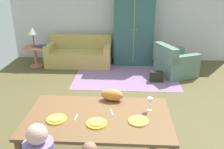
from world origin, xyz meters
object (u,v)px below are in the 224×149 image
armchair (174,63)px  table_lamp (32,31)px  plate_near_man (57,119)px  side_table (35,54)px  plate_near_child (97,123)px  plate_near_woman (138,121)px  armoire (134,28)px  handbag (156,77)px  wine_glass (150,102)px  book_lower (40,46)px  couch (79,54)px  cat (112,95)px  dining_table (98,120)px  book_upper (42,45)px

armchair → table_lamp: (-3.81, 0.42, 0.69)m
plate_near_man → armchair: (2.10, 3.51, -0.45)m
plate_near_man → table_lamp: size_ratio=0.46×
armchair → side_table: 3.83m
plate_near_child → plate_near_woman: same height
armoire → handbag: (0.55, -1.37, -0.92)m
wine_glass → table_lamp: 4.63m
book_lower → plate_near_child: bearing=-62.8°
wine_glass → handbag: bearing=80.9°
couch → handbag: bearing=-28.9°
plate_near_man → cat: bearing=40.4°
armchair → armoire: (-1.05, 0.89, 0.73)m
book_lower → handbag: size_ratio=0.69×
wine_glass → cat: 0.57m
plate_near_man → side_table: 4.30m
wine_glass → side_table: (-2.87, 3.63, -0.52)m
plate_near_man → plate_near_child: bearing=-6.8°
plate_near_child → side_table: plate_near_child is taller
armoire → table_lamp: armoire is taller
cat → couch: size_ratio=0.17×
armoire → book_lower: 2.69m
cat → book_lower: 4.07m
plate_near_woman → wine_glass: (0.16, 0.28, 0.12)m
cat → armchair: (1.45, 2.95, -0.53)m
dining_table → book_upper: bearing=117.7°
cat → plate_near_man: bearing=-129.6°
dining_table → side_table: (-2.21, 3.81, -0.32)m
armoire → book_lower: bearing=-170.4°
table_lamp → side_table: bearing=-45.0°
wine_glass → book_upper: 4.50m
armchair → side_table: armchair is taller
armchair → handbag: size_ratio=3.54×
table_lamp → book_upper: bearing=-2.3°
wine_glass → table_lamp: table_lamp is taller
book_lower → handbag: 3.33m
handbag → armoire: bearing=111.9°
plate_near_man → book_upper: (-1.49, 3.92, -0.15)m
handbag → cat: bearing=-111.0°
side_table → book_lower: book_lower is taller
plate_near_woman → armchair: bearing=72.6°
plate_near_woman → armoire: (0.04, 4.38, 0.28)m
armchair → side_table: size_ratio=1.95×
plate_near_man → table_lamp: table_lamp is taller
plate_near_woman → book_lower: (-2.57, 3.94, -0.18)m
armchair → book_lower: armchair is taller
plate_near_child → couch: size_ratio=0.14×
couch → table_lamp: size_ratio=3.39×
plate_near_child → book_lower: plate_near_child is taller
book_upper → handbag: (3.09, -0.89, -0.49)m
plate_near_child → plate_near_woman: 0.51m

